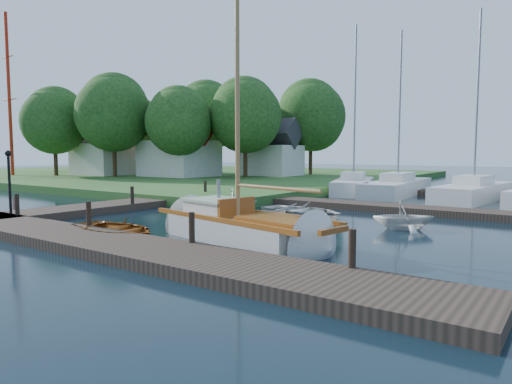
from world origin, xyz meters
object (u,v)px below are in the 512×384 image
Objects in this scene: house_c at (271,153)px; tree_6 at (75,125)px; mooring_post_5 at (205,188)px; marina_boat_0 at (353,184)px; mooring_post_2 at (192,227)px; mooring_post_1 at (89,214)px; house_a at (179,149)px; mooring_post_0 at (17,205)px; tree_0 at (55,121)px; mooring_post_4 at (132,195)px; tender_c at (302,209)px; mooring_post_3 at (352,248)px; house_b at (105,151)px; tree_3 at (246,116)px; tender_b at (234,198)px; tree_4 at (207,116)px; radio_mast at (9,94)px; sailboat at (246,230)px; dinghy at (114,226)px; tree_7 at (311,116)px; tender_a at (250,212)px; tree_1 at (114,113)px; tender_d at (404,214)px; tree_5 at (140,127)px; marina_boat_2 at (474,190)px; marina_boat_1 at (398,186)px; tree_2 at (179,121)px; lamp_post at (9,173)px.

house_c is 0.62× the size of tree_6.
mooring_post_5 is 0.07× the size of marina_boat_0.
tree_6 reaches higher than mooring_post_2.
mooring_post_1 is 27.11m from house_a.
mooring_post_1 is at bearing 180.00° from mooring_post_2.
mooring_post_1 is at bearing 0.00° from mooring_post_0.
tree_0 is at bearing 167.62° from mooring_post_5.
mooring_post_4 is 7.98m from tender_c.
house_b reaches higher than mooring_post_3.
tree_3 is (-6.50, 23.05, 5.11)m from mooring_post_0.
tender_b is at bearing 60.78° from mooring_post_0.
tree_4 is 18.55m from radio_mast.
sailboat is 4.22m from dinghy.
tender_c is (-1.05, 5.18, 0.03)m from sailboat.
tree_6 reaches higher than mooring_post_3.
tender_a is at bearing -66.17° from tree_7.
tender_a is 28.35m from tree_7.
mooring_post_0 is 0.07× the size of marina_boat_0.
mooring_post_3 is (4.50, 0.00, 0.00)m from mooring_post_2.
tender_c is at bearing -41.10° from tree_4.
tree_6 is (-32.82, 13.32, 5.09)m from tender_b.
mooring_post_3 is at bearing -29.61° from tree_1.
marina_boat_0 is (-7.15, 12.14, 0.02)m from tender_d.
tender_c is 0.58× the size of house_a.
tender_a is at bearing 136.07° from sailboat.
marina_boat_0 is 1.27× the size of tree_6.
mooring_post_2 is at bearing -83.72° from sailboat.
tender_b is at bearing -15.25° from tree_0.
tender_b is at bearing 121.14° from mooring_post_2.
house_c is at bearing 126.53° from mooring_post_3.
mooring_post_4 is 0.10× the size of tree_5.
marina_boat_2 is 21.71m from tree_7.
house_c is at bearing 59.80° from marina_boat_1.
dinghy is (4.88, -4.70, -0.35)m from mooring_post_4.
tree_3 is at bearing 73.54° from marina_boat_1.
tree_2 is at bearing 18.43° from tree_0.
mooring_post_3 is 0.38× the size of tender_b.
mooring_post_5 is 31.42m from tree_6.
radio_mast reaches higher than mooring_post_5.
tree_6 is (-28.00, 21.05, 3.77)m from lamp_post.
tender_c is at bearing 165.56° from marina_boat_2.
radio_mast is (-35.50, 13.00, 7.33)m from mooring_post_2.
radio_mast reaches higher than tree_7.
house_a is (-17.00, 21.00, 2.26)m from mooring_post_1.
marina_boat_1 is at bearing -13.24° from tree_3.
tree_7 reaches higher than mooring_post_1.
lamp_post is at bearing -62.64° from tree_4.
tree_5 is at bearing 29.98° from tender_b.
house_b is 0.60× the size of tree_4.
radio_mast is (-30.83, 5.27, 7.48)m from tender_b.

